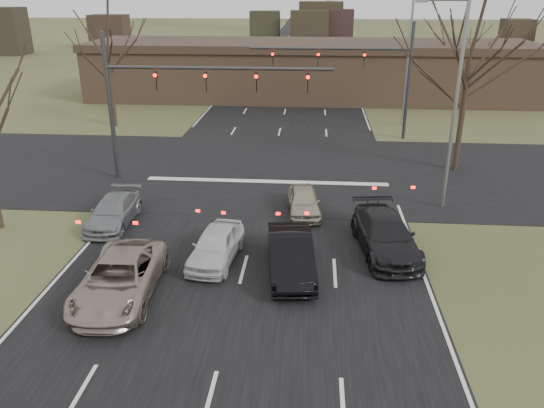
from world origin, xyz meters
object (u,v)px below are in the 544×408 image
at_px(car_white_sedan, 216,245).
at_px(car_grey_ahead, 114,211).
at_px(car_charcoal_sedan, 385,235).
at_px(building, 310,70).
at_px(car_silver_suv, 120,278).
at_px(streetlight_right_far, 406,52).
at_px(car_silver_ahead, 304,201).
at_px(mast_arm_far, 368,67).
at_px(streetlight_right_near, 453,94).
at_px(mast_arm_near, 168,89).
at_px(car_black_hatch, 291,255).

relative_size(car_white_sedan, car_grey_ahead, 0.93).
bearing_deg(car_white_sedan, car_charcoal_sedan, 17.77).
bearing_deg(building, car_silver_suv, -99.19).
relative_size(streetlight_right_far, car_silver_ahead, 2.74).
bearing_deg(building, streetlight_right_far, -56.35).
bearing_deg(car_grey_ahead, mast_arm_far, 51.17).
bearing_deg(building, car_charcoal_sedan, -83.81).
relative_size(streetlight_right_near, car_charcoal_sedan, 1.93).
height_order(car_charcoal_sedan, car_silver_ahead, car_charcoal_sedan).
height_order(building, streetlight_right_near, streetlight_right_near).
distance_m(mast_arm_near, car_white_sedan, 11.11).
xyz_separation_m(car_black_hatch, car_grey_ahead, (-8.27, 3.85, -0.14)).
xyz_separation_m(building, streetlight_right_far, (7.32, -11.00, 2.92)).
bearing_deg(mast_arm_far, car_grey_ahead, -127.93).
bearing_deg(mast_arm_near, car_white_sedan, -66.53).
relative_size(car_charcoal_sedan, car_silver_ahead, 1.42).
relative_size(car_silver_suv, car_grey_ahead, 1.25).
height_order(car_white_sedan, car_charcoal_sedan, car_charcoal_sedan).
relative_size(building, streetlight_right_near, 4.24).
distance_m(streetlight_right_far, car_grey_ahead, 26.12).
bearing_deg(car_silver_suv, mast_arm_far, 62.84).
xyz_separation_m(building, car_white_sedan, (-3.17, -34.35, -1.99)).
relative_size(streetlight_right_far, car_charcoal_sedan, 1.93).
xyz_separation_m(car_white_sedan, car_grey_ahead, (-5.29, 3.14, -0.06)).
distance_m(mast_arm_near, mast_arm_far, 15.17).
xyz_separation_m(mast_arm_far, car_silver_ahead, (-4.02, -14.29, -4.40)).
relative_size(mast_arm_near, car_silver_suv, 2.27).
distance_m(mast_arm_far, streetlight_right_near, 13.28).
distance_m(car_white_sedan, car_charcoal_sedan, 6.88).
distance_m(streetlight_right_near, car_charcoal_sedan, 7.69).
relative_size(car_black_hatch, car_silver_ahead, 1.27).
bearing_deg(car_white_sedan, mast_arm_far, 75.82).
bearing_deg(streetlight_right_near, car_grey_ahead, -168.11).
bearing_deg(mast_arm_near, car_charcoal_sedan, -36.59).
relative_size(building, car_silver_ahead, 11.61).
relative_size(mast_arm_far, car_charcoal_sedan, 2.15).
distance_m(car_silver_suv, car_black_hatch, 6.23).
relative_size(car_charcoal_sedan, car_grey_ahead, 1.21).
relative_size(car_white_sedan, car_charcoal_sedan, 0.77).
xyz_separation_m(mast_arm_near, car_grey_ahead, (-1.23, -6.22, -4.45)).
bearing_deg(car_silver_ahead, mast_arm_near, 144.03).
bearing_deg(streetlight_right_near, car_white_sedan, -147.54).
bearing_deg(car_silver_ahead, streetlight_right_far, 62.79).
xyz_separation_m(building, car_silver_suv, (-6.03, -37.24, -1.92)).
distance_m(car_black_hatch, car_grey_ahead, 9.12).
bearing_deg(car_black_hatch, car_charcoal_sedan, 21.81).
relative_size(car_grey_ahead, car_silver_ahead, 1.17).
bearing_deg(car_black_hatch, building, 83.02).
height_order(mast_arm_near, car_silver_ahead, mast_arm_near).
distance_m(mast_arm_near, car_black_hatch, 13.02).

